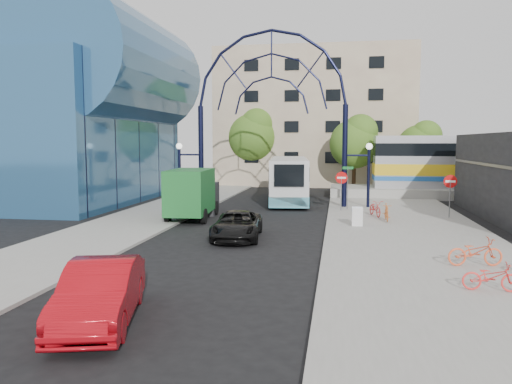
% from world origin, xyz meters
% --- Properties ---
extents(ground, '(120.00, 120.00, 0.00)m').
position_xyz_m(ground, '(0.00, 0.00, 0.00)').
color(ground, black).
rests_on(ground, ground).
extents(sidewalk_east, '(8.00, 56.00, 0.12)m').
position_xyz_m(sidewalk_east, '(8.00, 4.00, 0.06)').
color(sidewalk_east, gray).
rests_on(sidewalk_east, ground).
extents(plaza_west, '(5.00, 50.00, 0.12)m').
position_xyz_m(plaza_west, '(-6.50, 6.00, 0.06)').
color(plaza_west, gray).
rests_on(plaza_west, ground).
extents(gateway_arch, '(13.64, 0.44, 12.10)m').
position_xyz_m(gateway_arch, '(0.00, 14.00, 8.56)').
color(gateway_arch, black).
rests_on(gateway_arch, ground).
extents(stop_sign, '(0.80, 0.07, 2.50)m').
position_xyz_m(stop_sign, '(4.80, 12.00, 1.99)').
color(stop_sign, slate).
rests_on(stop_sign, sidewalk_east).
extents(do_not_enter_sign, '(0.76, 0.07, 2.48)m').
position_xyz_m(do_not_enter_sign, '(11.00, 10.00, 1.98)').
color(do_not_enter_sign, slate).
rests_on(do_not_enter_sign, sidewalk_east).
extents(street_name_sign, '(0.70, 0.70, 2.80)m').
position_xyz_m(street_name_sign, '(5.20, 12.60, 2.13)').
color(street_name_sign, slate).
rests_on(street_name_sign, sidewalk_east).
extents(sandwich_board, '(0.55, 0.61, 0.99)m').
position_xyz_m(sandwich_board, '(5.60, 5.98, 0.74)').
color(sandwich_board, white).
rests_on(sandwich_board, sidewalk_east).
extents(transit_hall, '(16.50, 18.00, 14.50)m').
position_xyz_m(transit_hall, '(-15.30, 15.00, 6.70)').
color(transit_hall, '#2A5781').
rests_on(transit_hall, ground).
extents(apartment_block, '(20.00, 12.10, 14.00)m').
position_xyz_m(apartment_block, '(2.00, 34.97, 7.00)').
color(apartment_block, tan).
rests_on(apartment_block, ground).
extents(tree_north_a, '(4.48, 4.48, 7.00)m').
position_xyz_m(tree_north_a, '(6.12, 25.93, 4.61)').
color(tree_north_a, '#382314').
rests_on(tree_north_a, ground).
extents(tree_north_b, '(5.12, 5.12, 8.00)m').
position_xyz_m(tree_north_b, '(-3.88, 29.93, 5.27)').
color(tree_north_b, '#382314').
rests_on(tree_north_b, ground).
extents(tree_north_c, '(4.16, 4.16, 6.50)m').
position_xyz_m(tree_north_c, '(12.12, 27.93, 4.28)').
color(tree_north_c, '#382314').
rests_on(tree_north_c, ground).
extents(city_bus, '(3.78, 12.09, 3.27)m').
position_xyz_m(city_bus, '(0.88, 17.70, 1.71)').
color(city_bus, silver).
rests_on(city_bus, ground).
extents(green_truck, '(2.53, 5.93, 2.93)m').
position_xyz_m(green_truck, '(-3.78, 7.85, 1.46)').
color(green_truck, black).
rests_on(green_truck, ground).
extents(black_suv, '(2.51, 4.75, 1.27)m').
position_xyz_m(black_suv, '(-0.00, 2.21, 0.64)').
color(black_suv, black).
rests_on(black_suv, ground).
extents(red_sedan, '(2.74, 4.89, 1.52)m').
position_xyz_m(red_sedan, '(-1.18, -8.97, 0.76)').
color(red_sedan, '#AA0A13').
rests_on(red_sedan, ground).
extents(bike_near_a, '(1.07, 1.88, 0.93)m').
position_xyz_m(bike_near_a, '(6.78, 9.87, 0.59)').
color(bike_near_a, red).
rests_on(bike_near_a, sidewalk_east).
extents(bike_near_b, '(0.47, 1.61, 0.97)m').
position_xyz_m(bike_near_b, '(7.26, 8.00, 0.60)').
color(bike_near_b, '#CF6529').
rests_on(bike_near_b, sidewalk_east).
extents(bike_far_a, '(1.99, 0.95, 1.01)m').
position_xyz_m(bike_far_a, '(9.39, -1.90, 0.62)').
color(bike_far_a, '#ED582F').
rests_on(bike_far_a, sidewalk_east).
extents(bike_far_c, '(1.65, 0.64, 0.85)m').
position_xyz_m(bike_far_c, '(9.06, -4.99, 0.55)').
color(bike_far_c, '#F13430').
rests_on(bike_far_c, sidewalk_east).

